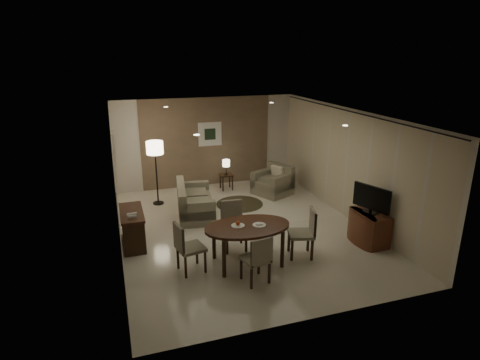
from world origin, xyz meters
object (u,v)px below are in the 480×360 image
object	(u,v)px
console_desk	(133,228)
chair_near	(255,258)
chair_left	(191,247)
floor_lamp	(156,173)
chair_far	(234,227)
sofa	(195,200)
side_table	(226,182)
tv_cabinet	(369,227)
chair_right	(301,233)
dining_table	(247,244)
armchair	(273,180)

from	to	relation	value
console_desk	chair_near	xyz separation A→B (m)	(2.00, -2.20, 0.09)
chair_left	floor_lamp	distance (m)	3.78
console_desk	chair_far	world-z (taller)	chair_far
chair_near	sofa	size ratio (longest dim) A/B	0.54
chair_far	side_table	distance (m)	3.85
chair_far	chair_left	xyz separation A→B (m)	(-1.04, -0.60, -0.01)
chair_left	tv_cabinet	bearing A→B (deg)	-101.57
side_table	chair_left	bearing A→B (deg)	-114.13
console_desk	chair_far	xyz separation A→B (m)	(2.01, -0.88, 0.13)
chair_near	chair_right	distance (m)	1.35
console_desk	chair_right	distance (m)	3.57
chair_near	sofa	distance (m)	3.44
chair_near	floor_lamp	xyz separation A→B (m)	(-1.19, 4.48, 0.41)
chair_right	console_desk	bearing A→B (deg)	-100.45
chair_near	chair_left	size ratio (longest dim) A/B	0.94
chair_near	side_table	distance (m)	5.14
dining_table	side_table	distance (m)	4.46
tv_cabinet	armchair	size ratio (longest dim) A/B	0.95
chair_far	armchair	size ratio (longest dim) A/B	1.07
console_desk	dining_table	xyz separation A→B (m)	(2.08, -1.52, 0.02)
sofa	armchair	bearing A→B (deg)	-64.26
dining_table	chair_near	world-z (taller)	chair_near
chair_right	sofa	xyz separation A→B (m)	(-1.58, 2.81, -0.10)
chair_left	side_table	distance (m)	4.76
tv_cabinet	armchair	distance (m)	3.62
chair_near	chair_left	world-z (taller)	chair_left
tv_cabinet	chair_left	world-z (taller)	chair_left
chair_near	sofa	xyz separation A→B (m)	(-0.38, 3.42, -0.06)
chair_right	dining_table	bearing A→B (deg)	-77.48
console_desk	tv_cabinet	xyz separation A→B (m)	(4.89, -1.50, -0.03)
chair_far	dining_table	bearing A→B (deg)	-80.38
dining_table	chair_far	size ratio (longest dim) A/B	1.67
side_table	floor_lamp	bearing A→B (deg)	-164.66
dining_table	chair_left	bearing A→B (deg)	177.89
chair_far	chair_right	bearing A→B (deg)	-27.76
tv_cabinet	side_table	size ratio (longest dim) A/B	1.91
chair_far	chair_right	xyz separation A→B (m)	(1.18, -0.71, -0.00)
tv_cabinet	chair_far	distance (m)	2.95
armchair	tv_cabinet	bearing A→B (deg)	-12.94
side_table	floor_lamp	world-z (taller)	floor_lamp
sofa	armchair	world-z (taller)	armchair
dining_table	floor_lamp	world-z (taller)	floor_lamp
chair_far	side_table	world-z (taller)	chair_far
chair_near	chair_left	distance (m)	1.25
chair_right	tv_cabinet	bearing A→B (deg)	109.16
side_table	chair_near	bearing A→B (deg)	-100.30
side_table	console_desk	bearing A→B (deg)	-135.64
chair_far	chair_left	distance (m)	1.20
chair_far	chair_right	distance (m)	1.38
chair_right	armchair	xyz separation A→B (m)	(0.88, 3.62, -0.08)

